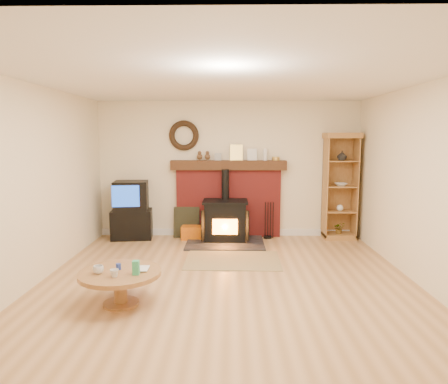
{
  "coord_description": "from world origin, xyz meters",
  "views": [
    {
      "loc": [
        0.04,
        -4.95,
        1.91
      ],
      "look_at": [
        -0.06,
        1.0,
        1.1
      ],
      "focal_mm": 32.0,
      "sensor_mm": 36.0,
      "label": 1
    }
  ],
  "objects_px": {
    "wood_stove": "(225,221)",
    "curio_cabinet": "(340,186)",
    "tv_unit": "(132,211)",
    "coffee_table": "(120,278)"
  },
  "relations": [
    {
      "from": "curio_cabinet",
      "to": "coffee_table",
      "type": "height_order",
      "value": "curio_cabinet"
    },
    {
      "from": "wood_stove",
      "to": "curio_cabinet",
      "type": "bearing_deg",
      "value": 7.38
    },
    {
      "from": "curio_cabinet",
      "to": "coffee_table",
      "type": "relative_size",
      "value": 2.14
    },
    {
      "from": "wood_stove",
      "to": "curio_cabinet",
      "type": "relative_size",
      "value": 0.7
    },
    {
      "from": "coffee_table",
      "to": "wood_stove",
      "type": "bearing_deg",
      "value": 67.94
    },
    {
      "from": "tv_unit",
      "to": "wood_stove",
      "type": "bearing_deg",
      "value": -6.16
    },
    {
      "from": "wood_stove",
      "to": "coffee_table",
      "type": "relative_size",
      "value": 1.5
    },
    {
      "from": "tv_unit",
      "to": "curio_cabinet",
      "type": "height_order",
      "value": "curio_cabinet"
    },
    {
      "from": "tv_unit",
      "to": "curio_cabinet",
      "type": "bearing_deg",
      "value": 1.27
    },
    {
      "from": "tv_unit",
      "to": "curio_cabinet",
      "type": "relative_size",
      "value": 0.55
    }
  ]
}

